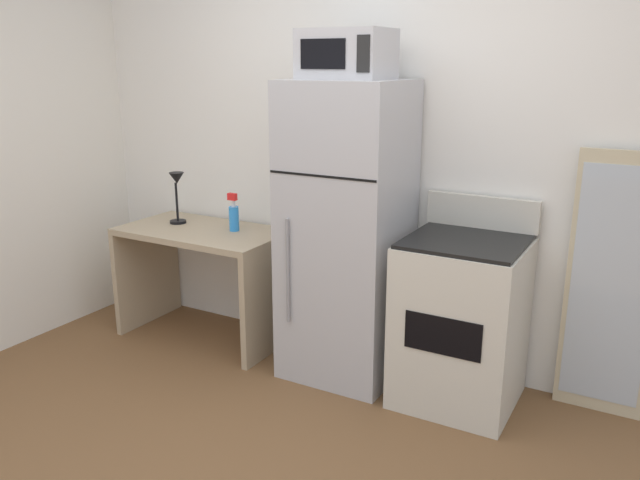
# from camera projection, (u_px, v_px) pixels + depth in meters

# --- Properties ---
(wall_back_white) EXTENTS (5.00, 0.10, 2.60)m
(wall_back_white) POSITION_uv_depth(u_px,v_px,m) (389.00, 150.00, 3.80)
(wall_back_white) COLOR white
(wall_back_white) RESTS_ON ground
(desk) EXTENTS (1.09, 0.61, 0.75)m
(desk) POSITION_uv_depth(u_px,v_px,m) (204.00, 263.00, 4.24)
(desk) COLOR tan
(desk) RESTS_ON ground
(desk_lamp) EXTENTS (0.14, 0.12, 0.35)m
(desk_lamp) POSITION_uv_depth(u_px,v_px,m) (177.00, 189.00, 4.25)
(desk_lamp) COLOR black
(desk_lamp) RESTS_ON desk
(spray_bottle) EXTENTS (0.06, 0.06, 0.25)m
(spray_bottle) POSITION_uv_depth(u_px,v_px,m) (234.00, 216.00, 4.11)
(spray_bottle) COLOR #2D8CEA
(spray_bottle) RESTS_ON desk
(refrigerator) EXTENTS (0.64, 0.62, 1.72)m
(refrigerator) POSITION_uv_depth(u_px,v_px,m) (346.00, 233.00, 3.66)
(refrigerator) COLOR #B7B7BC
(refrigerator) RESTS_ON ground
(microwave) EXTENTS (0.46, 0.35, 0.26)m
(microwave) POSITION_uv_depth(u_px,v_px,m) (347.00, 54.00, 3.37)
(microwave) COLOR #B7B7BC
(microwave) RESTS_ON refrigerator
(oven_range) EXTENTS (0.62, 0.61, 1.10)m
(oven_range) POSITION_uv_depth(u_px,v_px,m) (461.00, 320.00, 3.43)
(oven_range) COLOR beige
(oven_range) RESTS_ON ground
(leaning_mirror) EXTENTS (0.44, 0.03, 1.40)m
(leaning_mirror) POSITION_uv_depth(u_px,v_px,m) (611.00, 287.00, 3.25)
(leaning_mirror) COLOR #C6B793
(leaning_mirror) RESTS_ON ground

